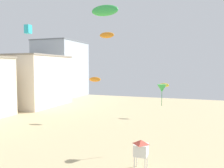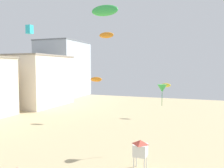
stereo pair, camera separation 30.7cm
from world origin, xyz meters
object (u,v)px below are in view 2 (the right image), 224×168
(lifeguard_stand, at_px, (140,148))
(kite_yellow_parafoil, at_px, (166,85))
(kite_orange_parafoil, at_px, (96,79))
(kite_orange_parafoil_2, at_px, (106,35))
(kite_green_parafoil, at_px, (105,11))
(kite_cyan_box, at_px, (29,29))
(kite_green_delta, at_px, (162,88))

(lifeguard_stand, bearing_deg, kite_yellow_parafoil, 73.88)
(kite_orange_parafoil, bearing_deg, kite_orange_parafoil_2, -62.43)
(kite_green_parafoil, bearing_deg, kite_orange_parafoil_2, -63.72)
(kite_green_parafoil, bearing_deg, kite_cyan_box, 153.45)
(kite_cyan_box, relative_size, kite_orange_parafoil, 0.64)
(lifeguard_stand, height_order, kite_orange_parafoil, kite_orange_parafoil)
(kite_cyan_box, bearing_deg, kite_orange_parafoil_2, -30.46)
(lifeguard_stand, height_order, kite_cyan_box, kite_cyan_box)
(kite_orange_parafoil_2, bearing_deg, kite_green_parafoil, 116.28)
(kite_orange_parafoil_2, height_order, kite_green_delta, kite_orange_parafoil_2)
(lifeguard_stand, xyz_separation_m, kite_green_parafoil, (-4.05, 2.03, 12.15))
(kite_orange_parafoil_2, distance_m, kite_green_delta, 8.36)
(kite_orange_parafoil_2, xyz_separation_m, kite_green_delta, (4.03, 5.39, -4.95))
(kite_green_delta, bearing_deg, kite_yellow_parafoil, 96.40)
(kite_orange_parafoil, xyz_separation_m, kite_yellow_parafoil, (10.18, 7.20, -1.20))
(kite_yellow_parafoil, bearing_deg, kite_green_parafoil, -98.30)
(kite_cyan_box, distance_m, kite_orange_parafoil, 12.61)
(kite_cyan_box, bearing_deg, lifeguard_stand, -26.56)
(kite_cyan_box, xyz_separation_m, kite_orange_parafoil, (8.12, 5.96, -7.59))
(lifeguard_stand, xyz_separation_m, kite_green_delta, (0.92, 5.52, 4.61))
(kite_cyan_box, bearing_deg, kite_orange_parafoil, 36.25)
(kite_cyan_box, bearing_deg, kite_green_parafoil, -26.55)
(kite_orange_parafoil_2, relative_size, kite_yellow_parafoil, 0.75)
(lifeguard_stand, bearing_deg, kite_cyan_box, 134.76)
(kite_orange_parafoil, height_order, kite_orange_parafoil_2, kite_orange_parafoil_2)
(kite_cyan_box, relative_size, kite_orange_parafoil_2, 0.97)
(lifeguard_stand, distance_m, kite_yellow_parafoil, 23.13)
(kite_yellow_parafoil, height_order, kite_green_parafoil, kite_green_parafoil)
(kite_yellow_parafoil, bearing_deg, lifeguard_stand, -87.44)
(kite_yellow_parafoil, xyz_separation_m, kite_green_parafoil, (-3.03, -20.78, 8.50))
(kite_green_parafoil, distance_m, kite_green_delta, 9.69)
(kite_yellow_parafoil, xyz_separation_m, kite_green_delta, (1.94, -17.30, 0.96))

